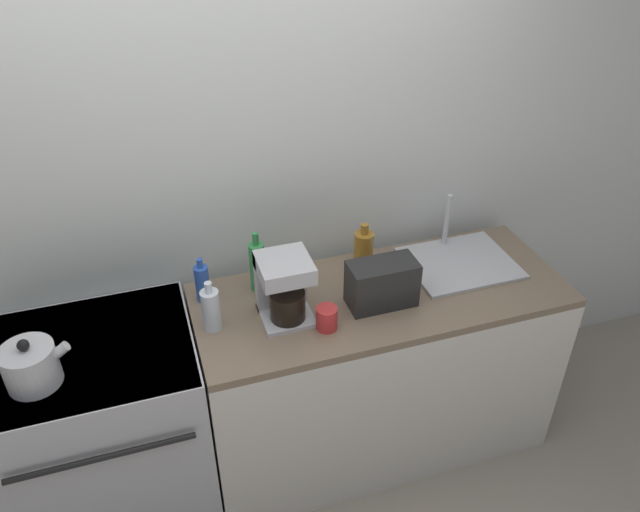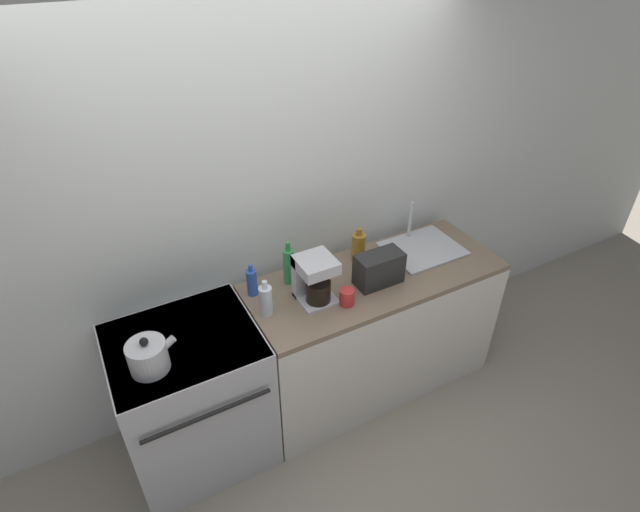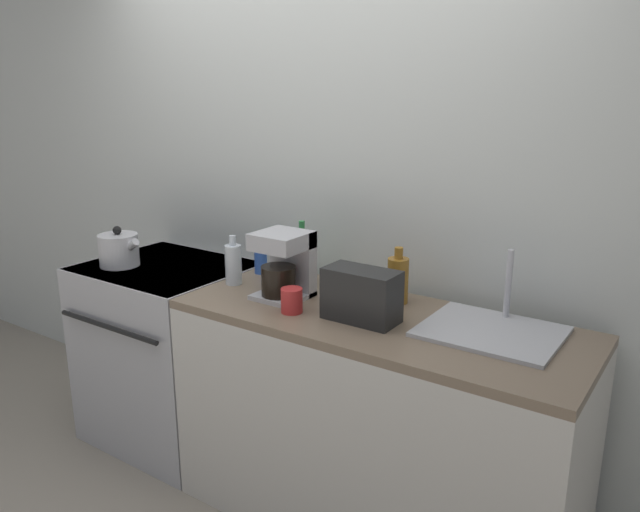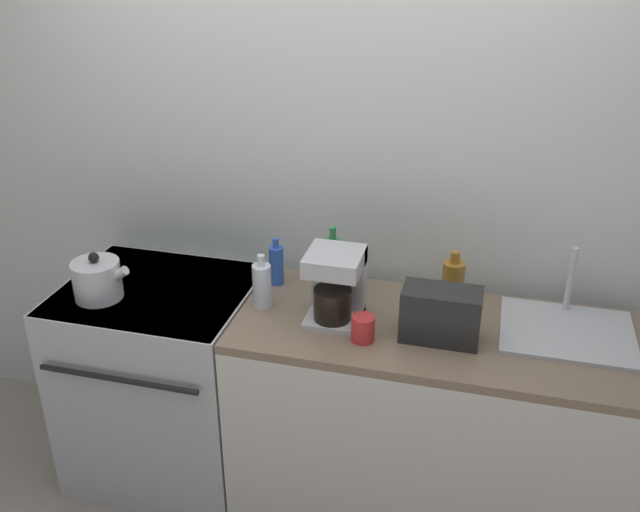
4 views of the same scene
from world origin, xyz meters
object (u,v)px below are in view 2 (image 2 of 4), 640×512
(kettle, at_px, (148,356))
(bottle_blue, at_px, (252,282))
(bottle_clear, at_px, (266,300))
(toaster, at_px, (379,269))
(stove, at_px, (194,397))
(coffee_maker, at_px, (314,277))
(cup_red, at_px, (347,297))
(bottle_amber, at_px, (358,247))
(bottle_green, at_px, (289,266))

(kettle, bearing_deg, bottle_blue, 24.41)
(kettle, height_order, bottle_blue, bottle_blue)
(bottle_clear, bearing_deg, kettle, -171.17)
(kettle, xyz_separation_m, bottle_blue, (0.66, 0.30, 0.01))
(kettle, distance_m, toaster, 1.37)
(stove, height_order, bottle_blue, bottle_blue)
(kettle, bearing_deg, stove, 33.76)
(coffee_maker, bearing_deg, kettle, -174.25)
(kettle, relative_size, cup_red, 2.46)
(bottle_clear, height_order, cup_red, bottle_clear)
(coffee_maker, relative_size, cup_red, 2.87)
(kettle, xyz_separation_m, coffee_maker, (0.96, 0.10, 0.07))
(bottle_amber, height_order, bottle_blue, bottle_amber)
(bottle_amber, distance_m, cup_red, 0.45)
(bottle_blue, bearing_deg, kettle, -155.59)
(bottle_clear, bearing_deg, bottle_blue, 91.19)
(coffee_maker, bearing_deg, bottle_clear, 178.81)
(bottle_amber, bearing_deg, bottle_green, 179.77)
(bottle_blue, relative_size, cup_red, 2.10)
(kettle, bearing_deg, coffee_maker, 5.75)
(stove, relative_size, kettle, 3.85)
(bottle_green, bearing_deg, bottle_clear, -139.61)
(stove, relative_size, cup_red, 9.45)
(stove, height_order, coffee_maker, coffee_maker)
(cup_red, bearing_deg, bottle_green, 120.09)
(bottle_clear, relative_size, bottle_blue, 1.08)
(bottle_green, xyz_separation_m, bottle_blue, (-0.24, -0.00, -0.03))
(bottle_green, bearing_deg, stove, -165.78)
(coffee_maker, distance_m, bottle_green, 0.22)
(bottle_amber, bearing_deg, toaster, -94.23)
(coffee_maker, distance_m, bottle_blue, 0.37)
(bottle_clear, bearing_deg, bottle_green, 40.39)
(kettle, bearing_deg, bottle_amber, 12.27)
(kettle, relative_size, bottle_clear, 1.08)
(stove, distance_m, bottle_blue, 0.74)
(kettle, xyz_separation_m, bottle_amber, (1.39, 0.30, 0.02))
(bottle_amber, bearing_deg, bottle_clear, -164.65)
(toaster, xyz_separation_m, coffee_maker, (-0.41, 0.05, 0.05))
(bottle_amber, bearing_deg, kettle, -167.73)
(coffee_maker, relative_size, bottle_green, 1.00)
(toaster, xyz_separation_m, bottle_clear, (-0.71, 0.06, -0.01))
(stove, bearing_deg, bottle_amber, 8.48)
(toaster, height_order, bottle_blue, bottle_blue)
(bottle_clear, height_order, bottle_amber, bottle_amber)
(stove, bearing_deg, bottle_green, 14.22)
(bottle_green, relative_size, bottle_amber, 1.21)
(bottle_clear, relative_size, cup_red, 2.27)
(stove, distance_m, coffee_maker, 0.99)
(kettle, relative_size, coffee_maker, 0.86)
(bottle_blue, bearing_deg, bottle_amber, 0.22)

